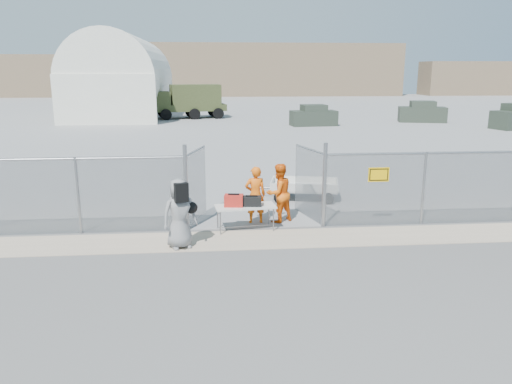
{
  "coord_description": "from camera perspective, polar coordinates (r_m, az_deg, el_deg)",
  "views": [
    {
      "loc": [
        -1.24,
        -11.9,
        4.53
      ],
      "look_at": [
        0.0,
        2.0,
        1.1
      ],
      "focal_mm": 35.0,
      "sensor_mm": 36.0,
      "label": 1
    }
  ],
  "objects": [
    {
      "name": "dirt_strip",
      "position": [
        13.72,
        0.37,
        -5.43
      ],
      "size": [
        44.0,
        1.6,
        0.01
      ],
      "primitive_type": "cube",
      "color": "tan",
      "rests_on": "ground"
    },
    {
      "name": "tarmac_inside",
      "position": [
        54.1,
        -3.8,
        8.97
      ],
      "size": [
        160.0,
        80.0,
        0.01
      ],
      "primitive_type": "cube",
      "color": "gray",
      "rests_on": "ground"
    },
    {
      "name": "utility_trailer",
      "position": [
        17.96,
        5.54,
        0.35
      ],
      "size": [
        3.32,
        2.18,
        0.74
      ],
      "primitive_type": null,
      "rotation": [
        0.0,
        0.0,
        -0.21
      ],
      "color": "silver",
      "rests_on": "ground"
    },
    {
      "name": "parked_vehicle_near",
      "position": [
        41.99,
        6.59,
        8.68
      ],
      "size": [
        3.89,
        2.05,
        1.69
      ],
      "primitive_type": null,
      "rotation": [
        0.0,
        0.0,
        0.1
      ],
      "color": "#323B30",
      "rests_on": "ground"
    },
    {
      "name": "distant_hills",
      "position": [
        90.12,
        -1.15,
        13.78
      ],
      "size": [
        140.0,
        6.0,
        9.0
      ],
      "primitive_type": null,
      "color": "#7F684F",
      "rests_on": "ground"
    },
    {
      "name": "folding_table",
      "position": [
        14.42,
        -1.23,
        -2.98
      ],
      "size": [
        1.8,
        0.93,
        0.73
      ],
      "primitive_type": null,
      "rotation": [
        0.0,
        0.0,
        0.12
      ],
      "color": "silver",
      "rests_on": "ground"
    },
    {
      "name": "parked_vehicle_mid",
      "position": [
        47.03,
        18.47,
        8.68
      ],
      "size": [
        4.32,
        2.75,
        1.81
      ],
      "primitive_type": null,
      "rotation": [
        0.0,
        0.0,
        -0.25
      ],
      "color": "#323B30",
      "rests_on": "ground"
    },
    {
      "name": "black_duffel",
      "position": [
        14.28,
        -0.51,
        -1.05
      ],
      "size": [
        0.59,
        0.38,
        0.27
      ],
      "primitive_type": "cube",
      "rotation": [
        0.0,
        0.0,
        -0.1
      ],
      "color": "black",
      "rests_on": "folding_table"
    },
    {
      "name": "visitor",
      "position": [
        13.01,
        -8.73,
        -2.47
      ],
      "size": [
        1.05,
        0.87,
        1.84
      ],
      "primitive_type": "imported",
      "rotation": [
        0.0,
        0.0,
        0.36
      ],
      "color": "gray",
      "rests_on": "ground"
    },
    {
      "name": "ground",
      "position": [
        12.79,
        0.8,
        -6.93
      ],
      "size": [
        160.0,
        160.0,
        0.0
      ],
      "primitive_type": "plane",
      "color": "#464343"
    },
    {
      "name": "military_truck",
      "position": [
        48.59,
        -7.54,
        10.21
      ],
      "size": [
        6.99,
        3.68,
        3.17
      ],
      "primitive_type": null,
      "rotation": [
        0.0,
        0.0,
        0.19
      ],
      "color": "#3D4623",
      "rests_on": "ground"
    },
    {
      "name": "chain_link_fence",
      "position": [
        14.37,
        0.0,
        0.0
      ],
      "size": [
        40.0,
        0.2,
        2.2
      ],
      "primitive_type": null,
      "color": "gray",
      "rests_on": "ground"
    },
    {
      "name": "security_worker_right",
      "position": [
        15.09,
        2.63,
        -0.12
      ],
      "size": [
        1.1,
        1.03,
        1.8
      ],
      "primitive_type": "imported",
      "rotation": [
        0.0,
        0.0,
        3.67
      ],
      "color": "orange",
      "rests_on": "ground"
    },
    {
      "name": "security_worker_left",
      "position": [
        14.97,
        -0.08,
        -0.33
      ],
      "size": [
        0.65,
        0.45,
        1.74
      ],
      "primitive_type": "imported",
      "rotation": [
        0.0,
        0.0,
        3.19
      ],
      "color": "orange",
      "rests_on": "ground"
    },
    {
      "name": "quonset_hangar",
      "position": [
        52.64,
        -15.05,
        12.77
      ],
      "size": [
        9.0,
        18.0,
        8.0
      ],
      "primitive_type": null,
      "color": "white",
      "rests_on": "ground"
    },
    {
      "name": "orange_bag",
      "position": [
        14.24,
        -2.56,
        -0.98
      ],
      "size": [
        0.57,
        0.42,
        0.33
      ],
      "primitive_type": "cube",
      "rotation": [
        0.0,
        0.0,
        -0.13
      ],
      "color": "red",
      "rests_on": "folding_table"
    }
  ]
}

